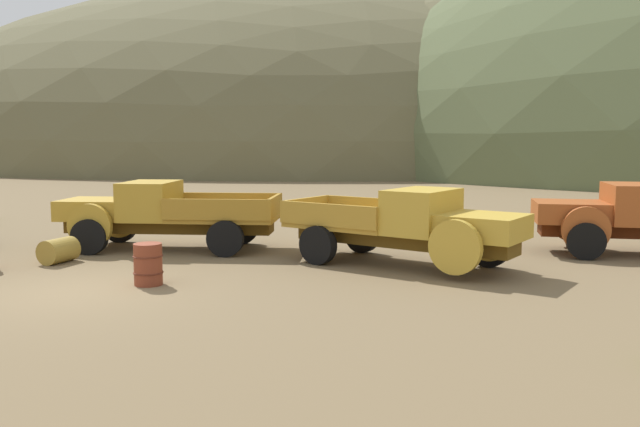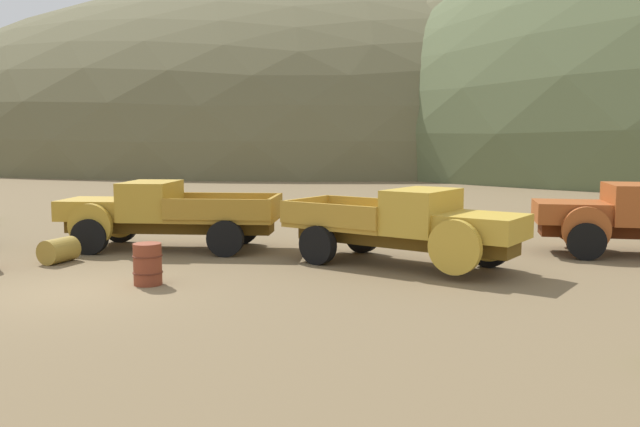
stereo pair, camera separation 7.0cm
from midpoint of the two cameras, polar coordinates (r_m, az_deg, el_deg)
ground_plane at (r=14.41m, az=-19.85°, el=-6.29°), size 300.00×300.00×0.00m
hill_distant at (r=90.72m, az=-3.63°, el=4.55°), size 104.40×85.75×43.12m
hill_far_left at (r=84.49m, az=17.13°, el=4.13°), size 84.61×70.30×41.62m
truck_mustard at (r=19.07m, az=-13.99°, el=-0.02°), size 6.27×3.19×1.89m
truck_faded_yellow at (r=16.01m, az=8.52°, el=-1.07°), size 6.16×3.81×1.89m
truck_oxide_orange at (r=19.44m, az=25.80°, el=-0.31°), size 6.26×2.70×1.89m
oil_drum_spare at (r=14.51m, az=-14.46°, el=-4.23°), size 0.64×0.64×0.89m
oil_drum_tipped at (r=17.75m, az=-21.41°, el=-2.98°), size 0.68×0.95×0.62m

